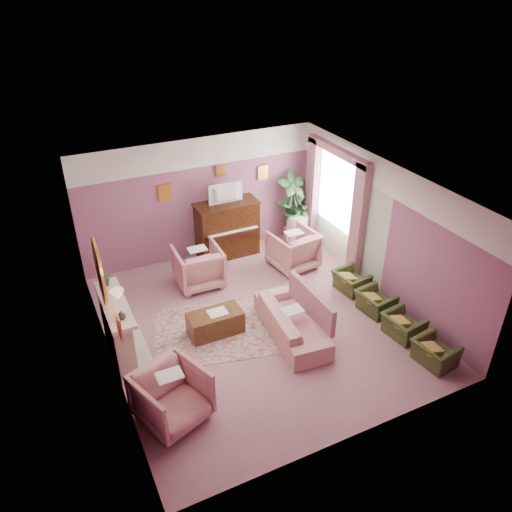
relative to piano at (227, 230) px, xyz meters
name	(u,v)px	position (x,y,z in m)	size (l,w,h in m)	color
floor	(258,323)	(-0.50, -2.68, -0.65)	(5.50, 6.00, 0.01)	#996973
ceiling	(259,188)	(-0.50, -2.68, 2.15)	(5.50, 6.00, 0.01)	white
wall_back	(200,199)	(-0.50, 0.32, 0.75)	(5.50, 0.02, 2.80)	#754D74
wall_front	(358,366)	(-0.50, -5.68, 0.75)	(5.50, 0.02, 2.80)	#754D74
wall_left	(102,300)	(-3.25, -2.68, 0.75)	(0.02, 6.00, 2.80)	#754D74
wall_right	(382,230)	(2.25, -2.68, 0.75)	(0.02, 6.00, 2.80)	#754D74
picture_rail_band	(198,153)	(-0.50, 0.31, 1.82)	(5.50, 0.01, 0.65)	silver
stripe_panel	(343,218)	(2.23, -1.38, 0.42)	(0.01, 3.00, 2.15)	#B3BDA5
fireplace_surround	(117,332)	(-3.09, -2.48, -0.10)	(0.30, 1.40, 1.10)	beige
fireplace_inset	(124,337)	(-2.99, -2.48, -0.25)	(0.18, 0.72, 0.68)	black
fire_ember	(128,344)	(-2.95, -2.48, -0.43)	(0.06, 0.54, 0.10)	orange
mantel_shelf	(114,304)	(-3.06, -2.48, 0.47)	(0.40, 1.55, 0.07)	beige
hearth	(133,352)	(-2.89, -2.48, -0.64)	(0.55, 1.50, 0.02)	beige
mirror_frame	(99,271)	(-3.20, -2.48, 1.15)	(0.04, 0.72, 1.20)	gold
mirror_glass	(101,271)	(-3.17, -2.48, 1.15)	(0.01, 0.60, 1.06)	white
sconce_shade	(117,295)	(-3.12, -3.53, 1.33)	(0.20, 0.20, 0.16)	#F6A090
piano	(227,230)	(0.00, 0.00, 0.00)	(1.40, 0.60, 1.30)	black
piano_keyshelf	(233,233)	(0.00, -0.35, 0.07)	(1.30, 0.12, 0.06)	black
piano_keys	(233,232)	(0.00, -0.35, 0.11)	(1.20, 0.08, 0.02)	white
piano_top	(226,204)	(0.00, 0.00, 0.66)	(1.45, 0.65, 0.04)	black
television	(227,193)	(0.00, -0.05, 0.95)	(0.80, 0.12, 0.48)	black
print_back_left	(165,192)	(-1.30, 0.28, 1.07)	(0.30, 0.03, 0.38)	gold
print_back_right	(263,173)	(1.05, 0.28, 1.13)	(0.26, 0.03, 0.34)	gold
print_back_mid	(221,171)	(0.00, 0.28, 1.35)	(0.22, 0.03, 0.26)	gold
print_left_wall	(119,326)	(-3.21, -3.88, 1.07)	(0.03, 0.28, 0.36)	gold
window_blind	(338,189)	(2.20, -1.13, 1.05)	(0.03, 1.40, 1.80)	silver
curtain_left	(358,223)	(2.12, -2.05, 0.65)	(0.16, 0.34, 2.60)	#915A67
curtain_right	(312,191)	(2.12, -0.21, 0.65)	(0.16, 0.34, 2.60)	#915A67
pelmet	(338,151)	(2.12, -1.13, 1.91)	(0.16, 2.20, 0.16)	#915A67
mantel_plant	(107,279)	(-3.05, -1.93, 0.64)	(0.16, 0.16, 0.28)	#2A552D
mantel_vase	(121,315)	(-3.05, -2.98, 0.58)	(0.16, 0.16, 0.16)	silver
area_rug	(221,330)	(-1.23, -2.58, -0.64)	(2.50, 1.80, 0.01)	gray
coffee_table	(215,323)	(-1.35, -2.59, -0.43)	(1.00, 0.50, 0.45)	#4B2E16
table_paper	(217,312)	(-1.30, -2.59, -0.20)	(0.35, 0.28, 0.01)	white
sofa	(292,317)	(-0.10, -3.25, -0.25)	(0.66, 1.97, 0.80)	tan
sofa_throw	(311,303)	(0.30, -3.25, -0.05)	(0.10, 1.49, 0.55)	#915A67
floral_armchair_left	(198,265)	(-1.06, -0.91, -0.16)	(0.94, 0.94, 0.98)	tan
floral_armchair_right	(293,248)	(1.11, -1.15, -0.16)	(0.94, 0.94, 0.98)	tan
floral_armchair_front	(172,394)	(-2.67, -4.21, -0.16)	(0.94, 0.94, 0.98)	tan
olive_chair_a	(435,350)	(1.73, -4.99, -0.35)	(0.48, 0.69, 0.59)	#37411E
olive_chair_b	(403,323)	(1.73, -4.17, -0.35)	(0.48, 0.69, 0.59)	#37411E
olive_chair_c	(376,299)	(1.73, -3.35, -0.35)	(0.48, 0.69, 0.59)	#37411E
olive_chair_d	(351,279)	(1.73, -2.53, -0.35)	(0.48, 0.69, 0.59)	#37411E
side_table	(297,228)	(1.80, -0.13, -0.30)	(0.52, 0.52, 0.70)	silver
side_plant_big	(298,209)	(1.80, -0.13, 0.22)	(0.30, 0.30, 0.34)	#2A552D
side_plant_small	(304,211)	(1.92, -0.23, 0.19)	(0.16, 0.16, 0.28)	#2A552D
palm_pot	(291,233)	(1.70, -0.01, -0.48)	(0.34, 0.34, 0.34)	#A46E45
palm_plant	(292,201)	(1.70, -0.01, 0.41)	(0.76, 0.76, 1.44)	#2A552D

